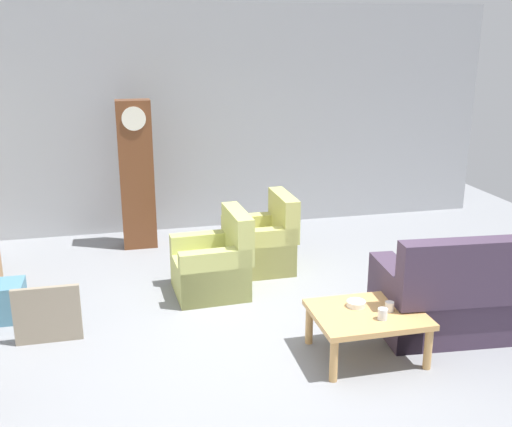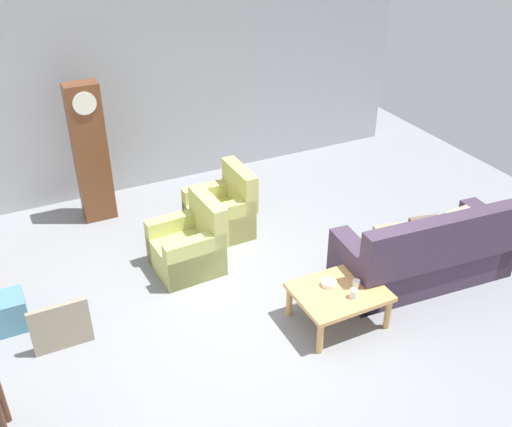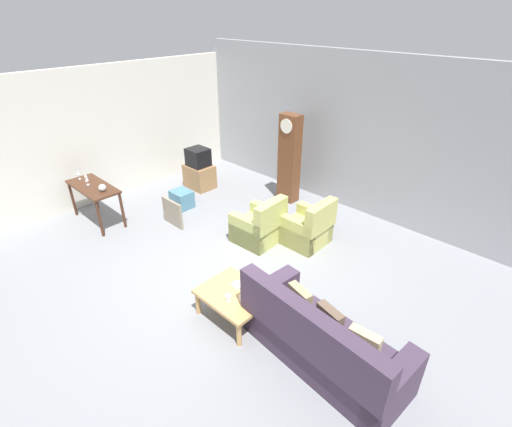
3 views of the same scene
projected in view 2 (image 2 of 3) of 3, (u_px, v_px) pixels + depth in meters
ground_plane at (256, 312)px, 6.50m from camera, size 10.40×10.40×0.00m
garage_door_wall at (148, 83)px, 8.46m from camera, size 8.40×0.16×3.20m
couch_floral at (425, 255)px, 6.84m from camera, size 2.16×1.05×1.04m
armchair_olive_near at (189, 246)px, 7.09m from camera, size 0.83×0.80×0.92m
armchair_olive_far at (222, 213)px, 7.79m from camera, size 0.80×0.77×0.92m
coffee_table_wood at (339, 294)px, 6.19m from camera, size 0.96×0.76×0.43m
grandfather_clock at (91, 153)px, 7.80m from camera, size 0.44×0.30×1.96m
framed_picture_leaning at (61, 327)px, 5.88m from camera, size 0.60×0.05×0.55m
storage_box_blue at (4, 313)px, 6.19m from camera, size 0.45×0.37×0.38m
cup_white_porcelain at (356, 284)px, 6.18m from camera, size 0.08×0.08×0.09m
cup_blue_rimmed at (353, 294)px, 6.03m from camera, size 0.08×0.08×0.10m
bowl_white_stacked at (329, 283)px, 6.21m from camera, size 0.17×0.17×0.05m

